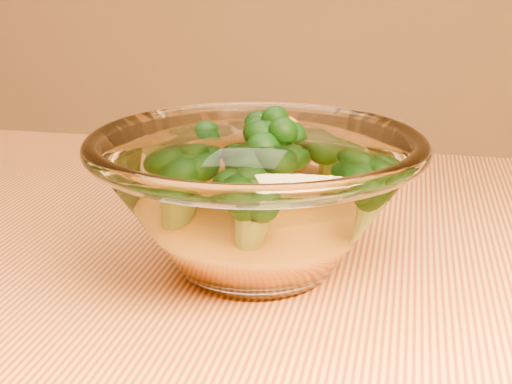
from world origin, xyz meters
TOP-DOWN VIEW (x-y plane):
  - glass_bowl at (-0.02, 0.05)m, footprint 0.24×0.24m
  - cheese_sauce at (-0.02, 0.05)m, footprint 0.14×0.14m
  - broccoli_heap at (-0.02, 0.06)m, footprint 0.17×0.17m

SIDE VIEW (x-z plane):
  - cheese_sauce at x=-0.02m, z-range 0.76..0.80m
  - glass_bowl at x=-0.02m, z-range 0.75..0.86m
  - broccoli_heap at x=-0.02m, z-range 0.78..0.86m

